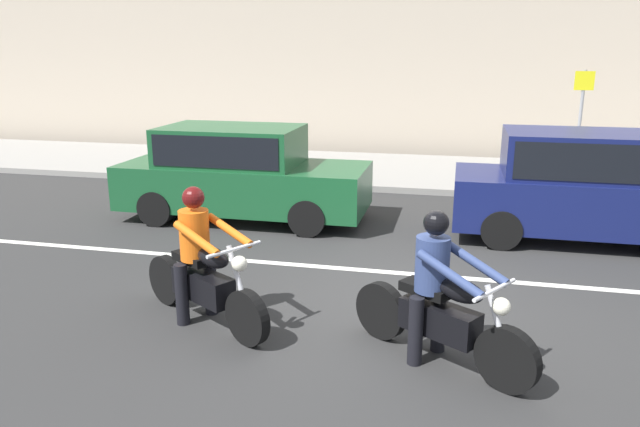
{
  "coord_description": "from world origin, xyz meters",
  "views": [
    {
      "loc": [
        0.73,
        -7.2,
        3.08
      ],
      "look_at": [
        -0.9,
        -0.13,
        1.1
      ],
      "focal_mm": 33.93,
      "sensor_mm": 36.0,
      "label": 1
    }
  ],
  "objects_px": {
    "motorcycle_with_rider_denim_blue": "(439,303)",
    "parked_sedan_forest_green": "(240,172)",
    "motorcycle_with_rider_orange_stripe": "(202,269)",
    "street_sign_post": "(581,111)",
    "parked_hatchback_navy": "(580,185)"
  },
  "relations": [
    {
      "from": "parked_sedan_forest_green",
      "to": "motorcycle_with_rider_denim_blue",
      "type": "bearing_deg",
      "value": -50.58
    },
    {
      "from": "parked_sedan_forest_green",
      "to": "motorcycle_with_rider_orange_stripe",
      "type": "bearing_deg",
      "value": -75.26
    },
    {
      "from": "motorcycle_with_rider_orange_stripe",
      "to": "parked_hatchback_navy",
      "type": "bearing_deg",
      "value": 42.24
    },
    {
      "from": "parked_hatchback_navy",
      "to": "parked_sedan_forest_green",
      "type": "height_order",
      "value": "parked_hatchback_navy"
    },
    {
      "from": "motorcycle_with_rider_orange_stripe",
      "to": "motorcycle_with_rider_denim_blue",
      "type": "bearing_deg",
      "value": -6.96
    },
    {
      "from": "motorcycle_with_rider_denim_blue",
      "to": "parked_sedan_forest_green",
      "type": "bearing_deg",
      "value": 129.42
    },
    {
      "from": "motorcycle_with_rider_denim_blue",
      "to": "parked_hatchback_navy",
      "type": "relative_size",
      "value": 0.47
    },
    {
      "from": "motorcycle_with_rider_orange_stripe",
      "to": "street_sign_post",
      "type": "xyz_separation_m",
      "value": [
        5.56,
        9.55,
        0.98
      ]
    },
    {
      "from": "motorcycle_with_rider_orange_stripe",
      "to": "parked_hatchback_navy",
      "type": "height_order",
      "value": "parked_hatchback_navy"
    },
    {
      "from": "motorcycle_with_rider_orange_stripe",
      "to": "street_sign_post",
      "type": "distance_m",
      "value": 11.1
    },
    {
      "from": "motorcycle_with_rider_denim_blue",
      "to": "parked_sedan_forest_green",
      "type": "height_order",
      "value": "parked_sedan_forest_green"
    },
    {
      "from": "motorcycle_with_rider_denim_blue",
      "to": "parked_sedan_forest_green",
      "type": "distance_m",
      "value": 6.01
    },
    {
      "from": "motorcycle_with_rider_orange_stripe",
      "to": "parked_hatchback_navy",
      "type": "distance_m",
      "value": 6.42
    },
    {
      "from": "parked_hatchback_navy",
      "to": "street_sign_post",
      "type": "xyz_separation_m",
      "value": [
        0.82,
        5.24,
        0.7
      ]
    },
    {
      "from": "parked_sedan_forest_green",
      "to": "parked_hatchback_navy",
      "type": "bearing_deg",
      "value": -0.03
    }
  ]
}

